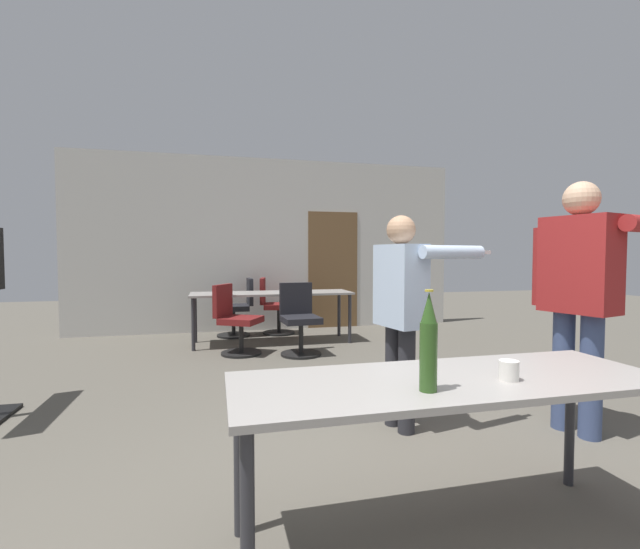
% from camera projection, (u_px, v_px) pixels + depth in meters
% --- Properties ---
extents(back_wall, '(6.59, 0.12, 2.93)m').
position_uv_depth(back_wall, '(272.00, 245.00, 7.38)').
color(back_wall, beige).
rests_on(back_wall, ground_plane).
extents(conference_table_near, '(1.93, 0.65, 0.74)m').
position_uv_depth(conference_table_near, '(450.00, 394.00, 1.89)').
color(conference_table_near, gray).
rests_on(conference_table_near, ground_plane).
extents(conference_table_far, '(2.32, 0.68, 0.74)m').
position_uv_depth(conference_table_far, '(272.00, 297.00, 6.24)').
color(conference_table_far, gray).
rests_on(conference_table_far, ground_plane).
extents(person_far_watching, '(0.80, 0.58, 1.57)m').
position_uv_depth(person_far_watching, '(402.00, 301.00, 3.13)').
color(person_far_watching, '#28282D').
rests_on(person_far_watching, ground_plane).
extents(person_right_polo, '(0.94, 0.68, 1.80)m').
position_uv_depth(person_right_polo, '(580.00, 283.00, 3.05)').
color(person_right_polo, '#3D4C75').
rests_on(person_right_polo, ground_plane).
extents(office_chair_near_pushed, '(0.56, 0.52, 0.91)m').
position_uv_depth(office_chair_near_pushed, '(238.00, 309.00, 6.78)').
color(office_chair_near_pushed, black).
rests_on(office_chair_near_pushed, ground_plane).
extents(office_chair_side_rolled, '(0.52, 0.56, 0.92)m').
position_uv_depth(office_chair_side_rolled, '(299.00, 321.00, 5.54)').
color(office_chair_side_rolled, black).
rests_on(office_chair_side_rolled, ground_plane).
extents(office_chair_far_left, '(0.59, 0.54, 0.91)m').
position_uv_depth(office_chair_far_left, '(274.00, 308.00, 6.97)').
color(office_chair_far_left, black).
rests_on(office_chair_far_left, ground_plane).
extents(office_chair_far_right, '(0.67, 0.64, 0.90)m').
position_uv_depth(office_chair_far_right, '(236.00, 322.00, 5.54)').
color(office_chair_far_right, black).
rests_on(office_chair_far_right, ground_plane).
extents(beer_bottle, '(0.07, 0.07, 0.40)m').
position_uv_depth(beer_bottle, '(429.00, 343.00, 1.69)').
color(beer_bottle, '#2D511E').
rests_on(beer_bottle, conference_table_near).
extents(drink_cup, '(0.08, 0.08, 0.09)m').
position_uv_depth(drink_cup, '(509.00, 370.00, 1.84)').
color(drink_cup, silver).
rests_on(drink_cup, conference_table_near).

